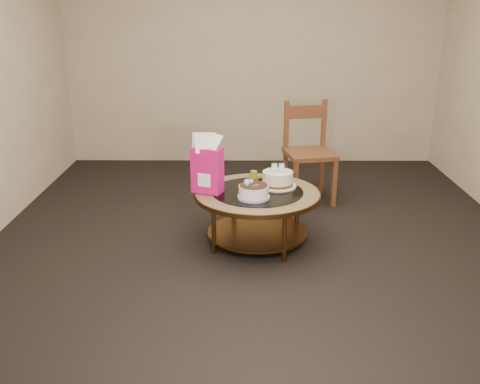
{
  "coord_description": "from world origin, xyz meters",
  "views": [
    {
      "loc": [
        -0.12,
        -4.07,
        1.88
      ],
      "look_at": [
        -0.14,
        0.02,
        0.44
      ],
      "focal_mm": 40.0,
      "sensor_mm": 36.0,
      "label": 1
    }
  ],
  "objects_px": {
    "coffee_table": "(257,200)",
    "cream_cake": "(278,179)",
    "decorated_cake": "(253,192)",
    "gift_bag": "(207,164)",
    "dining_chair": "(309,152)"
  },
  "relations": [
    {
      "from": "decorated_cake",
      "to": "gift_bag",
      "type": "height_order",
      "value": "gift_bag"
    },
    {
      "from": "decorated_cake",
      "to": "cream_cake",
      "type": "relative_size",
      "value": 0.81
    },
    {
      "from": "cream_cake",
      "to": "dining_chair",
      "type": "height_order",
      "value": "dining_chair"
    },
    {
      "from": "gift_bag",
      "to": "dining_chair",
      "type": "height_order",
      "value": "dining_chair"
    },
    {
      "from": "dining_chair",
      "to": "gift_bag",
      "type": "bearing_deg",
      "value": -141.29
    },
    {
      "from": "coffee_table",
      "to": "dining_chair",
      "type": "xyz_separation_m",
      "value": [
        0.54,
        1.07,
        0.12
      ]
    },
    {
      "from": "coffee_table",
      "to": "dining_chair",
      "type": "height_order",
      "value": "dining_chair"
    },
    {
      "from": "coffee_table",
      "to": "cream_cake",
      "type": "xyz_separation_m",
      "value": [
        0.17,
        0.12,
        0.14
      ]
    },
    {
      "from": "decorated_cake",
      "to": "cream_cake",
      "type": "height_order",
      "value": "cream_cake"
    },
    {
      "from": "coffee_table",
      "to": "decorated_cake",
      "type": "bearing_deg",
      "value": -102.5
    },
    {
      "from": "cream_cake",
      "to": "dining_chair",
      "type": "bearing_deg",
      "value": 69.08
    },
    {
      "from": "decorated_cake",
      "to": "gift_bag",
      "type": "relative_size",
      "value": 0.54
    },
    {
      "from": "coffee_table",
      "to": "gift_bag",
      "type": "xyz_separation_m",
      "value": [
        -0.4,
        -0.02,
        0.31
      ]
    },
    {
      "from": "dining_chair",
      "to": "cream_cake",
      "type": "bearing_deg",
      "value": -121.79
    },
    {
      "from": "decorated_cake",
      "to": "gift_bag",
      "type": "bearing_deg",
      "value": 158.53
    }
  ]
}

